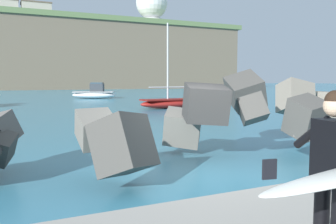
% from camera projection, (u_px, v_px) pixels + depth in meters
% --- Properties ---
extents(ground_plane, '(400.00, 400.00, 0.00)m').
position_uv_depth(ground_plane, '(199.00, 176.00, 7.68)').
color(ground_plane, teal).
extents(breakwater_jetty, '(30.20, 7.33, 2.65)m').
position_uv_depth(breakwater_jetty, '(159.00, 121.00, 8.76)').
color(breakwater_jetty, '#605B56').
rests_on(breakwater_jetty, ground).
extents(boat_near_left, '(5.33, 3.74, 1.86)m').
position_uv_depth(boat_near_left, '(94.00, 93.00, 40.58)').
color(boat_near_left, white).
rests_on(boat_near_left, ground).
extents(boat_near_right, '(5.35, 1.89, 6.35)m').
position_uv_depth(boat_near_right, '(172.00, 103.00, 26.53)').
color(boat_near_right, maroon).
rests_on(boat_near_right, ground).
extents(mooring_buoy_middle, '(0.44, 0.44, 0.44)m').
position_uv_depth(mooring_buoy_middle, '(262.00, 102.00, 30.18)').
color(mooring_buoy_middle, yellow).
rests_on(mooring_buoy_middle, ground).
extents(headland_bluff, '(107.42, 40.97, 17.38)m').
position_uv_depth(headland_bluff, '(31.00, 56.00, 93.84)').
color(headland_bluff, '#756651').
rests_on(headland_bluff, ground).
extents(radar_dome, '(8.99, 8.99, 11.23)m').
position_uv_depth(radar_dome, '(152.00, 5.00, 99.57)').
color(radar_dome, silver).
rests_on(radar_dome, headland_bluff).
extents(station_building_west, '(4.89, 4.71, 4.74)m').
position_uv_depth(station_building_west, '(8.00, 10.00, 87.61)').
color(station_building_west, '#B2ADA3').
rests_on(station_building_west, headland_bluff).
extents(station_building_central, '(7.43, 5.45, 4.59)m').
position_uv_depth(station_building_central, '(36.00, 12.00, 89.86)').
color(station_building_central, '#B2ADA3').
rests_on(station_building_central, headland_bluff).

